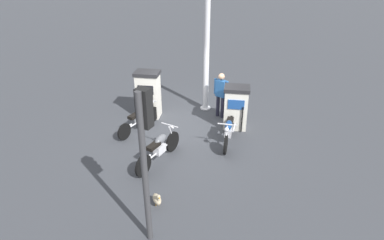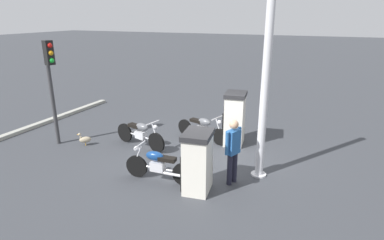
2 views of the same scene
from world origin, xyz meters
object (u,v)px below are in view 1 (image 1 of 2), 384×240
wandering_duck (157,199)px  attendant_person (221,92)px  motorcycle_extra (159,148)px  canopy_support_pole (207,55)px  roadside_traffic_light (145,143)px  motorcycle_near_pump (140,118)px  fuel_pump_near (148,94)px  motorcycle_far_pump (229,130)px  fuel_pump_far (236,107)px

wandering_duck → attendant_person: bearing=174.7°
motorcycle_extra → canopy_support_pole: bearing=174.1°
attendant_person → canopy_support_pole: canopy_support_pole is taller
wandering_duck → roadside_traffic_light: bearing=14.5°
motorcycle_near_pump → roadside_traffic_light: (4.16, 2.15, 1.83)m
fuel_pump_near → motorcycle_far_pump: 3.33m
canopy_support_pole → motorcycle_near_pump: bearing=-37.2°
roadside_traffic_light → canopy_support_pole: 6.44m
motorcycle_near_pump → attendant_person: 2.99m
motorcycle_far_pump → fuel_pump_far: bearing=178.1°
fuel_pump_near → wandering_duck: bearing=25.0°
motorcycle_far_pump → canopy_support_pole: (-2.28, -1.30, 1.68)m
motorcycle_near_pump → fuel_pump_near: bearing=-174.2°
attendant_person → roadside_traffic_light: bearing=-2.4°
attendant_person → canopy_support_pole: 1.46m
wandering_duck → canopy_support_pole: canopy_support_pole is taller
fuel_pump_near → roadside_traffic_light: 5.86m
motorcycle_far_pump → roadside_traffic_light: 4.61m
attendant_person → roadside_traffic_light: roadside_traffic_light is taller
motorcycle_near_pump → motorcycle_extra: 2.07m
canopy_support_pole → motorcycle_extra: bearing=-5.9°
fuel_pump_near → motorcycle_near_pump: bearing=5.8°
fuel_pump_far → fuel_pump_near: bearing=-90.0°
fuel_pump_far → motorcycle_extra: bearing=-33.2°
motorcycle_extra → canopy_support_pole: (-3.86, 0.40, 1.67)m
wandering_duck → canopy_support_pole: (-5.58, -0.21, 1.91)m
canopy_support_pole → attendant_person: bearing=51.5°
roadside_traffic_light → attendant_person: bearing=177.6°
motorcycle_near_pump → canopy_support_pole: (-2.26, 1.72, 1.67)m
fuel_pump_near → fuel_pump_far: 3.16m
motorcycle_far_pump → fuel_pump_near: bearing=-109.0°
wandering_duck → roadside_traffic_light: size_ratio=0.13×
fuel_pump_far → motorcycle_extra: size_ratio=0.75×
roadside_traffic_light → motorcycle_near_pump: bearing=-152.7°
fuel_pump_far → canopy_support_pole: canopy_support_pole is taller
motorcycle_near_pump → roadside_traffic_light: bearing=27.3°
attendant_person → wandering_duck: attendant_person is taller
motorcycle_extra → attendant_person: (-3.31, 1.08, 0.50)m
motorcycle_far_pump → wandering_duck: bearing=-18.3°
fuel_pump_near → attendant_person: (-0.66, 2.50, 0.09)m
fuel_pump_far → motorcycle_far_pump: 1.12m
fuel_pump_near → canopy_support_pole: 2.52m
motorcycle_extra → roadside_traffic_light: (2.57, 0.83, 1.82)m
fuel_pump_near → motorcycle_far_pump: fuel_pump_near is taller
motorcycle_far_pump → attendant_person: bearing=-160.3°
fuel_pump_near → wandering_duck: size_ratio=3.85×
fuel_pump_far → roadside_traffic_light: 5.51m
fuel_pump_far → attendant_person: (-0.66, -0.66, 0.20)m
motorcycle_far_pump → wandering_duck: size_ratio=4.26×
fuel_pump_far → roadside_traffic_light: roadside_traffic_light is taller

